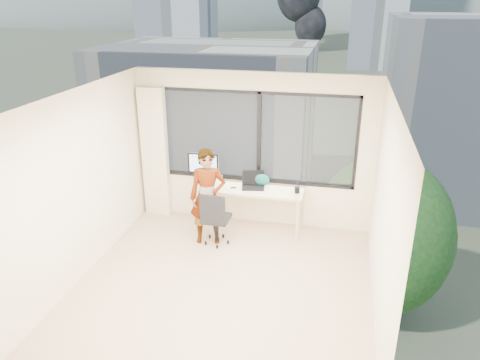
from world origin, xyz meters
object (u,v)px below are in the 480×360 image
(chair, at_px, (216,217))
(person, at_px, (208,197))
(monitor, at_px, (203,167))
(desk, at_px, (249,208))
(game_console, at_px, (211,178))
(handbag, at_px, (262,180))
(laptop, at_px, (253,181))

(chair, distance_m, person, 0.34)
(monitor, bearing_deg, chair, -61.27)
(desk, distance_m, game_console, 0.84)
(desk, bearing_deg, monitor, 174.19)
(monitor, bearing_deg, handbag, 2.59)
(handbag, bearing_deg, laptop, -120.96)
(chair, distance_m, monitor, 0.96)
(chair, bearing_deg, handbag, 53.07)
(chair, height_order, person, person)
(chair, bearing_deg, desk, 57.20)
(laptop, bearing_deg, desk, 175.46)
(game_console, bearing_deg, laptop, 5.02)
(person, xyz_separation_m, monitor, (-0.26, 0.65, 0.24))
(person, height_order, handbag, person)
(chair, xyz_separation_m, person, (-0.14, 0.02, 0.31))
(handbag, bearing_deg, game_console, -175.16)
(desk, xyz_separation_m, person, (-0.54, -0.57, 0.40))
(desk, height_order, person, person)
(person, relative_size, laptop, 4.00)
(monitor, height_order, handbag, monitor)
(monitor, distance_m, handbag, 1.01)
(person, xyz_separation_m, laptop, (0.61, 0.58, 0.09))
(game_console, bearing_deg, desk, 3.14)
(handbag, bearing_deg, desk, -132.52)
(desk, height_order, monitor, monitor)
(monitor, xyz_separation_m, laptop, (0.87, -0.07, -0.14))
(monitor, relative_size, game_console, 1.75)
(game_console, bearing_deg, monitor, -110.18)
(desk, distance_m, chair, 0.72)
(desk, bearing_deg, handbag, 39.91)
(game_console, relative_size, handbag, 1.18)
(person, bearing_deg, monitor, 98.90)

